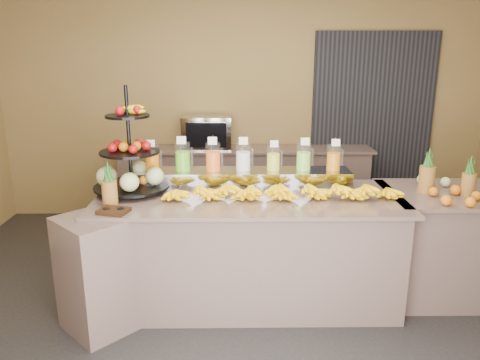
{
  "coord_description": "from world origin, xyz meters",
  "views": [
    {
      "loc": [
        -0.12,
        -3.34,
        2.1
      ],
      "look_at": [
        -0.08,
        0.3,
        1.07
      ],
      "focal_mm": 35.0,
      "sensor_mm": 36.0,
      "label": 1
    }
  ],
  "objects_px": {
    "fruit_stand": "(136,166)",
    "condiment_caddy": "(114,211)",
    "banana_heap": "(280,189)",
    "right_fruit_pile": "(449,189)",
    "oven_warmer": "(207,132)",
    "pitcher_tray": "(243,179)"
  },
  "relations": [
    {
      "from": "banana_heap",
      "to": "pitcher_tray",
      "type": "bearing_deg",
      "value": 133.31
    },
    {
      "from": "banana_heap",
      "to": "oven_warmer",
      "type": "distance_m",
      "value": 2.11
    },
    {
      "from": "banana_heap",
      "to": "condiment_caddy",
      "type": "height_order",
      "value": "banana_heap"
    },
    {
      "from": "fruit_stand",
      "to": "condiment_caddy",
      "type": "xyz_separation_m",
      "value": [
        -0.07,
        -0.52,
        -0.21
      ]
    },
    {
      "from": "fruit_stand",
      "to": "right_fruit_pile",
      "type": "distance_m",
      "value": 2.57
    },
    {
      "from": "banana_heap",
      "to": "condiment_caddy",
      "type": "xyz_separation_m",
      "value": [
        -1.26,
        -0.35,
        -0.06
      ]
    },
    {
      "from": "right_fruit_pile",
      "to": "oven_warmer",
      "type": "bearing_deg",
      "value": 136.22
    },
    {
      "from": "fruit_stand",
      "to": "condiment_caddy",
      "type": "distance_m",
      "value": 0.57
    },
    {
      "from": "right_fruit_pile",
      "to": "fruit_stand",
      "type": "bearing_deg",
      "value": 176.15
    },
    {
      "from": "pitcher_tray",
      "to": "oven_warmer",
      "type": "distance_m",
      "value": 1.72
    },
    {
      "from": "pitcher_tray",
      "to": "fruit_stand",
      "type": "distance_m",
      "value": 0.92
    },
    {
      "from": "banana_heap",
      "to": "fruit_stand",
      "type": "bearing_deg",
      "value": 171.84
    },
    {
      "from": "condiment_caddy",
      "to": "banana_heap",
      "type": "bearing_deg",
      "value": 15.51
    },
    {
      "from": "oven_warmer",
      "to": "pitcher_tray",
      "type": "bearing_deg",
      "value": -75.7
    },
    {
      "from": "banana_heap",
      "to": "condiment_caddy",
      "type": "bearing_deg",
      "value": -164.49
    },
    {
      "from": "oven_warmer",
      "to": "right_fruit_pile",
      "type": "bearing_deg",
      "value": -43.09
    },
    {
      "from": "pitcher_tray",
      "to": "fruit_stand",
      "type": "bearing_deg",
      "value": -170.97
    },
    {
      "from": "pitcher_tray",
      "to": "fruit_stand",
      "type": "xyz_separation_m",
      "value": [
        -0.9,
        -0.14,
        0.15
      ]
    },
    {
      "from": "banana_heap",
      "to": "right_fruit_pile",
      "type": "distance_m",
      "value": 1.37
    },
    {
      "from": "fruit_stand",
      "to": "condiment_caddy",
      "type": "relative_size",
      "value": 4.21
    },
    {
      "from": "condiment_caddy",
      "to": "oven_warmer",
      "type": "height_order",
      "value": "oven_warmer"
    },
    {
      "from": "banana_heap",
      "to": "oven_warmer",
      "type": "bearing_deg",
      "value": 109.44
    }
  ]
}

